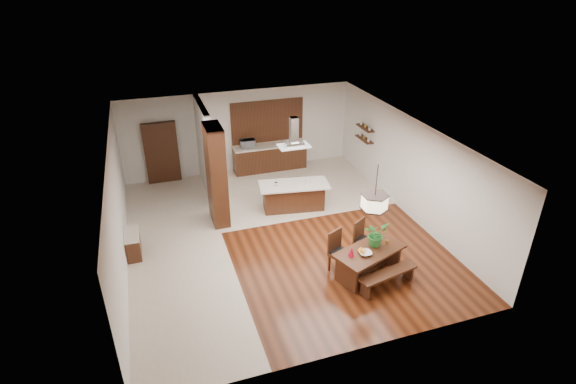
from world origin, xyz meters
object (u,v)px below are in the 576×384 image
object	(u,v)px
foliage_plant	(376,234)
island_cup	(307,181)
dining_chair_right	(365,241)
range_hood	(294,132)
hallway_console	(133,244)
dining_chair_left	(341,252)
pendant_lantern	(376,192)
dining_table	(369,256)
dining_bench	(388,280)
fruit_bowl	(365,253)
kitchen_island	(294,196)
microwave	(247,143)

from	to	relation	value
foliage_plant	island_cup	xyz separation A→B (m)	(-0.46, 3.37, -0.11)
dining_chair_right	range_hood	world-z (taller)	range_hood
dining_chair_right	range_hood	bearing A→B (deg)	75.58
hallway_console	dining_chair_left	distance (m)	5.29
pendant_lantern	foliage_plant	world-z (taller)	pendant_lantern
dining_table	island_cup	distance (m)	3.56
dining_bench	range_hood	bearing A→B (deg)	101.60
dining_chair_left	fruit_bowl	bearing A→B (deg)	-76.03
hallway_console	dining_bench	bearing A→B (deg)	-30.01
dining_chair_left	island_cup	world-z (taller)	dining_chair_left
foliage_plant	range_hood	size ratio (longest dim) A/B	0.67
dining_chair_left	fruit_bowl	distance (m)	0.65
dining_bench	fruit_bowl	world-z (taller)	fruit_bowl
dining_chair_right	range_hood	distance (m)	3.68
dining_chair_right	foliage_plant	bearing A→B (deg)	-121.85
dining_table	foliage_plant	bearing A→B (deg)	36.99
dining_chair_right	dining_chair_left	bearing A→B (deg)	168.98
dining_chair_right	island_cup	xyz separation A→B (m)	(-0.47, 2.90, 0.38)
hallway_console	foliage_plant	world-z (taller)	foliage_plant
kitchen_island	fruit_bowl	bearing A→B (deg)	-73.89
hallway_console	dining_chair_right	size ratio (longest dim) A/B	0.84
range_hood	island_cup	size ratio (longest dim) A/B	7.19
fruit_bowl	island_cup	bearing A→B (deg)	91.04
hallway_console	range_hood	world-z (taller)	range_hood
dining_chair_left	kitchen_island	size ratio (longest dim) A/B	0.49
dining_bench	foliage_plant	world-z (taller)	foliage_plant
dining_chair_right	foliage_plant	xyz separation A→B (m)	(-0.01, -0.47, 0.48)
range_hood	foliage_plant	bearing A→B (deg)	-75.89
hallway_console	dining_bench	xyz separation A→B (m)	(5.54, -3.20, -0.10)
pendant_lantern	dining_chair_right	bearing A→B (deg)	70.47
fruit_bowl	range_hood	size ratio (longest dim) A/B	0.33
dining_bench	range_hood	size ratio (longest dim) A/B	1.67
dining_bench	range_hood	distance (m)	4.85
hallway_console	dining_chair_right	bearing A→B (deg)	-19.73
dining_bench	dining_chair_right	distance (m)	1.25
pendant_lantern	island_cup	xyz separation A→B (m)	(-0.25, 3.53, -1.34)
range_hood	microwave	world-z (taller)	range_hood
island_cup	microwave	bearing A→B (deg)	108.94
dining_chair_left	fruit_bowl	size ratio (longest dim) A/B	3.57
microwave	range_hood	bearing A→B (deg)	-77.88
dining_chair_left	microwave	xyz separation A→B (m)	(-0.75, 6.32, 0.56)
foliage_plant	dining_bench	bearing A→B (deg)	-90.62
dining_bench	pendant_lantern	distance (m)	2.12
dining_bench	pendant_lantern	bearing A→B (deg)	109.76
hallway_console	dining_chair_left	bearing A→B (deg)	-25.59
dining_chair_right	island_cup	bearing A→B (deg)	68.47
kitchen_island	microwave	world-z (taller)	microwave
fruit_bowl	microwave	world-z (taller)	microwave
dining_bench	kitchen_island	distance (m)	4.29
dining_chair_right	foliage_plant	world-z (taller)	foliage_plant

